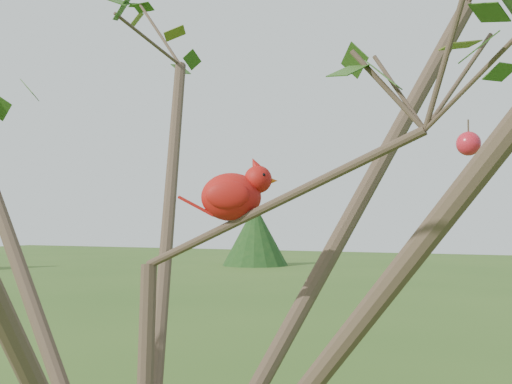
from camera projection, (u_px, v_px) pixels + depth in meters
crabapple_tree at (145, 182)px, 1.25m from camera, size 2.35×2.05×2.95m
cardinal at (234, 194)px, 1.29m from camera, size 0.19×0.13×0.14m
distant_trees at (429, 236)px, 23.94m from camera, size 43.29×15.49×3.22m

